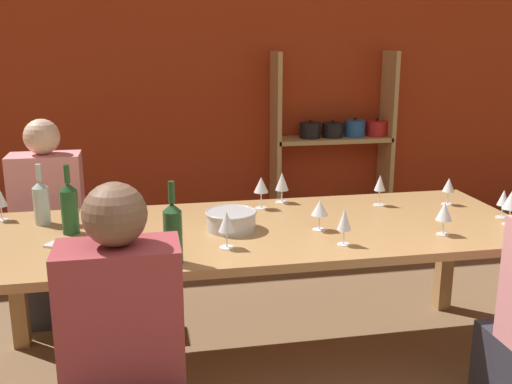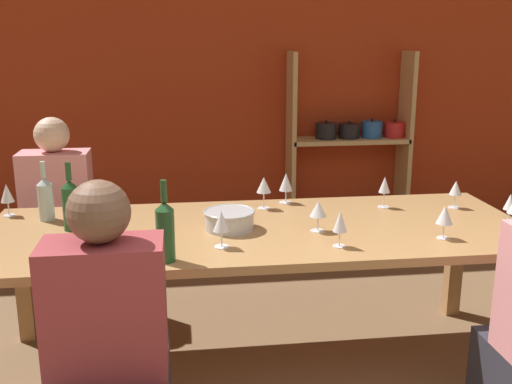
# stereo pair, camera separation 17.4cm
# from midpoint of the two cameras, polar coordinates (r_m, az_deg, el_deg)

# --- Properties ---
(wall_back_red) EXTENTS (8.80, 0.06, 2.70)m
(wall_back_red) POSITION_cam_midpoint_polar(r_m,az_deg,el_deg) (5.06, -3.73, 11.63)
(wall_back_red) COLOR #B23819
(wall_back_red) RESTS_ON ground_plane
(shelf_unit) EXTENTS (1.02, 0.30, 1.49)m
(shelf_unit) POSITION_cam_midpoint_polar(r_m,az_deg,el_deg) (5.16, 6.36, 2.66)
(shelf_unit) COLOR tan
(shelf_unit) RESTS_ON ground_plane
(dining_table) EXTENTS (2.60, 0.98, 0.72)m
(dining_table) POSITION_cam_midpoint_polar(r_m,az_deg,el_deg) (2.90, -1.34, -4.77)
(dining_table) COLOR #AD7F4C
(dining_table) RESTS_ON ground_plane
(mixing_bowl) EXTENTS (0.25, 0.25, 0.09)m
(mixing_bowl) POSITION_cam_midpoint_polar(r_m,az_deg,el_deg) (2.84, -4.16, -2.64)
(mixing_bowl) COLOR #B7BABC
(mixing_bowl) RESTS_ON dining_table
(wine_bottle_green) EXTENTS (0.08, 0.08, 0.34)m
(wine_bottle_green) POSITION_cam_midpoint_polar(r_m,az_deg,el_deg) (2.43, -9.96, -3.78)
(wine_bottle_green) COLOR #1E4C23
(wine_bottle_green) RESTS_ON dining_table
(wine_bottle_dark) EXTENTS (0.08, 0.08, 0.30)m
(wine_bottle_dark) POSITION_cam_midpoint_polar(r_m,az_deg,el_deg) (3.11, -21.30, -0.84)
(wine_bottle_dark) COLOR #B2C6C1
(wine_bottle_dark) RESTS_ON dining_table
(wine_bottle_amber) EXTENTS (0.08, 0.08, 0.33)m
(wine_bottle_amber) POSITION_cam_midpoint_polar(r_m,az_deg,el_deg) (2.91, -18.99, -1.39)
(wine_bottle_amber) COLOR #1E4C23
(wine_bottle_amber) RESTS_ON dining_table
(wine_glass_red_a) EXTENTS (0.06, 0.06, 0.17)m
(wine_glass_red_a) POSITION_cam_midpoint_polar(r_m,az_deg,el_deg) (2.62, 6.55, -2.75)
(wine_glass_red_a) COLOR white
(wine_glass_red_a) RESTS_ON dining_table
(wine_glass_white_a) EXTENTS (0.08, 0.08, 0.15)m
(wine_glass_white_a) POSITION_cam_midpoint_polar(r_m,az_deg,el_deg) (2.85, 15.84, -1.90)
(wine_glass_white_a) COLOR white
(wine_glass_white_a) RESTS_ON dining_table
(wine_glass_red_b) EXTENTS (0.06, 0.06, 0.17)m
(wine_glass_red_b) POSITION_cam_midpoint_polar(r_m,az_deg,el_deg) (3.27, 10.23, 0.72)
(wine_glass_red_b) COLOR white
(wine_glass_red_b) RESTS_ON dining_table
(wine_glass_white_b) EXTENTS (0.08, 0.08, 0.15)m
(wine_glass_white_b) POSITION_cam_midpoint_polar(r_m,az_deg,el_deg) (2.82, 4.34, -1.62)
(wine_glass_white_b) COLOR white
(wine_glass_white_b) RESTS_ON dining_table
(wine_glass_empty_a) EXTENTS (0.08, 0.08, 0.17)m
(wine_glass_empty_a) POSITION_cam_midpoint_polar(r_m,az_deg,el_deg) (3.10, 21.69, -0.76)
(wine_glass_empty_a) COLOR white
(wine_glass_empty_a) RESTS_ON dining_table
(wine_glass_white_c) EXTENTS (0.07, 0.07, 0.15)m
(wine_glass_white_c) POSITION_cam_midpoint_polar(r_m,az_deg,el_deg) (3.37, 16.49, 0.54)
(wine_glass_white_c) COLOR white
(wine_glass_white_c) RESTS_ON dining_table
(wine_glass_white_d) EXTENTS (0.07, 0.07, 0.16)m
(wine_glass_white_d) POSITION_cam_midpoint_polar(r_m,az_deg,el_deg) (3.04, -18.70, -1.08)
(wine_glass_white_d) COLOR white
(wine_glass_white_d) RESTS_ON dining_table
(wine_glass_red_c) EXTENTS (0.08, 0.08, 0.17)m
(wine_glass_red_c) POSITION_cam_midpoint_polar(r_m,az_deg,el_deg) (3.15, -1.08, 0.58)
(wine_glass_red_c) COLOR white
(wine_glass_red_c) RESTS_ON dining_table
(wine_glass_red_d) EXTENTS (0.07, 0.07, 0.17)m
(wine_glass_red_d) POSITION_cam_midpoint_polar(r_m,az_deg,el_deg) (3.27, 0.97, 0.90)
(wine_glass_red_d) COLOR white
(wine_glass_red_d) RESTS_ON dining_table
(wine_glass_empty_b) EXTENTS (0.07, 0.07, 0.17)m
(wine_glass_empty_b) POSITION_cam_midpoint_polar(r_m,az_deg,el_deg) (3.25, -24.63, -0.52)
(wine_glass_empty_b) COLOR white
(wine_glass_empty_b) RESTS_ON dining_table
(wine_glass_white_e) EXTENTS (0.07, 0.07, 0.16)m
(wine_glass_white_e) POSITION_cam_midpoint_polar(r_m,az_deg,el_deg) (2.58, -4.75, -2.98)
(wine_glass_white_e) COLOR white
(wine_glass_white_e) RESTS_ON dining_table
(wine_glass_white_f) EXTENTS (0.06, 0.06, 0.14)m
(wine_glass_white_f) POSITION_cam_midpoint_polar(r_m,az_deg,el_deg) (3.21, 21.09, -0.63)
(wine_glass_white_f) COLOR white
(wine_glass_white_f) RESTS_ON dining_table
(cell_phone) EXTENTS (0.17, 0.13, 0.01)m
(cell_phone) POSITION_cam_midpoint_polar(r_m,az_deg,el_deg) (2.78, -19.69, -4.86)
(cell_phone) COLOR silver
(cell_phone) RESTS_ON dining_table
(person_far_a) EXTENTS (0.40, 0.50, 1.17)m
(person_far_a) POSITION_cam_midpoint_polar(r_m,az_deg,el_deg) (3.75, -20.16, -4.77)
(person_far_a) COLOR #2D2D38
(person_far_a) RESTS_ON ground_plane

